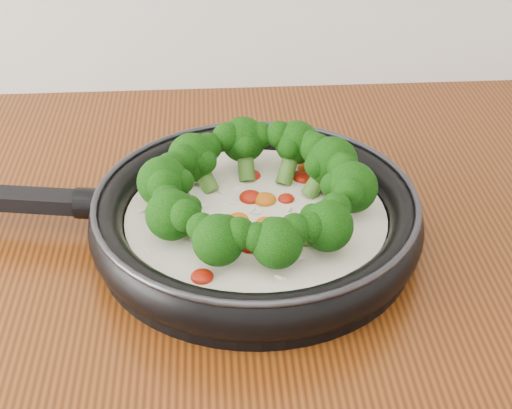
{
  "coord_description": "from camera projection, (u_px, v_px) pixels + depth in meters",
  "views": [
    {
      "loc": [
        0.08,
        0.4,
        1.4
      ],
      "look_at": [
        0.13,
        1.08,
        0.95
      ],
      "focal_mm": 53.33,
      "sensor_mm": 36.0,
      "label": 1
    }
  ],
  "objects": [
    {
      "name": "skillet",
      "position": [
        254.0,
        212.0,
        0.83
      ],
      "size": [
        0.59,
        0.42,
        0.1
      ],
      "color": "black",
      "rests_on": "counter"
    }
  ]
}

